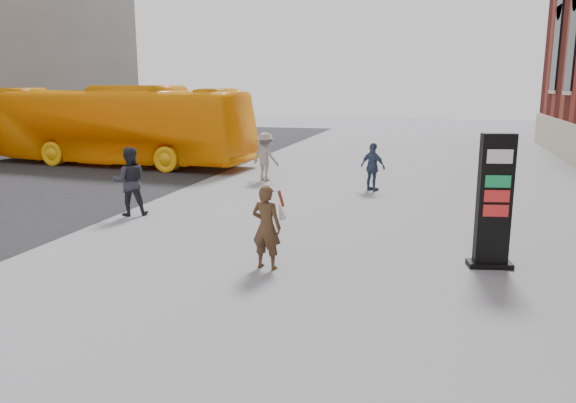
% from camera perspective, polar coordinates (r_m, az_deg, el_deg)
% --- Properties ---
extents(ground, '(100.00, 100.00, 0.00)m').
position_cam_1_polar(ground, '(11.59, -3.72, -6.19)').
color(ground, '#9E9EA3').
extents(info_pylon, '(0.92, 0.58, 2.67)m').
position_cam_1_polar(info_pylon, '(11.68, 20.21, -0.02)').
color(info_pylon, black).
rests_on(info_pylon, ground).
extents(woman, '(0.70, 0.65, 1.68)m').
position_cam_1_polar(woman, '(11.00, -2.18, -2.50)').
color(woman, '#44301D').
rests_on(woman, ground).
extents(bus, '(12.84, 3.86, 3.53)m').
position_cam_1_polar(bus, '(26.51, -17.08, 7.40)').
color(bus, '#FFA408').
rests_on(bus, road).
extents(pedestrian_a, '(1.15, 1.07, 1.90)m').
position_cam_1_polar(pedestrian_a, '(16.09, -15.77, 1.98)').
color(pedestrian_a, '#272830').
rests_on(pedestrian_a, ground).
extents(pedestrian_b, '(1.34, 1.08, 1.81)m').
position_cam_1_polar(pedestrian_b, '(21.11, -2.31, 4.56)').
color(pedestrian_b, gray).
rests_on(pedestrian_b, ground).
extents(pedestrian_c, '(1.04, 0.82, 1.64)m').
position_cam_1_polar(pedestrian_c, '(19.28, 8.62, 3.48)').
color(pedestrian_c, '#374861').
rests_on(pedestrian_c, ground).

